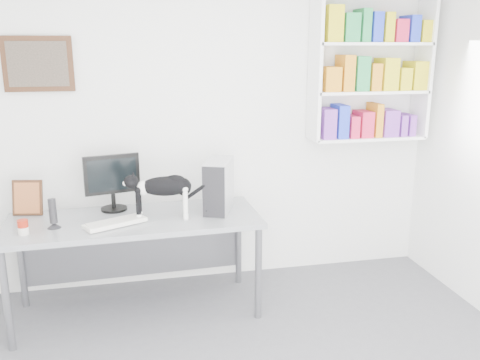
# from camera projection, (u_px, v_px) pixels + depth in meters

# --- Properties ---
(room) EXTENTS (4.01, 4.01, 2.70)m
(room) POSITION_uv_depth(u_px,v_px,m) (267.00, 194.00, 2.43)
(room) COLOR #59595F
(room) RESTS_ON ground
(bookshelf) EXTENTS (1.03, 0.28, 1.24)m
(bookshelf) POSITION_uv_depth(u_px,v_px,m) (371.00, 68.00, 4.33)
(bookshelf) COLOR white
(bookshelf) RESTS_ON room
(wall_art) EXTENTS (0.52, 0.04, 0.42)m
(wall_art) POSITION_uv_depth(u_px,v_px,m) (38.00, 64.00, 3.89)
(wall_art) COLOR #412415
(wall_art) RESTS_ON room
(desk) EXTENTS (1.90, 0.80, 0.78)m
(desk) POSITION_uv_depth(u_px,v_px,m) (137.00, 266.00, 3.92)
(desk) COLOR gray
(desk) RESTS_ON room
(monitor) EXTENTS (0.46, 0.29, 0.45)m
(monitor) POSITION_uv_depth(u_px,v_px,m) (112.00, 182.00, 3.95)
(monitor) COLOR black
(monitor) RESTS_ON desk
(keyboard) EXTENTS (0.47, 0.34, 0.03)m
(keyboard) POSITION_uv_depth(u_px,v_px,m) (115.00, 223.00, 3.67)
(keyboard) COLOR silver
(keyboard) RESTS_ON desk
(pc_tower) EXTENTS (0.31, 0.44, 0.40)m
(pc_tower) POSITION_uv_depth(u_px,v_px,m) (219.00, 186.00, 3.96)
(pc_tower) COLOR silver
(pc_tower) RESTS_ON desk
(speaker) EXTENTS (0.12, 0.12, 0.22)m
(speaker) POSITION_uv_depth(u_px,v_px,m) (53.00, 213.00, 3.58)
(speaker) COLOR black
(speaker) RESTS_ON desk
(leaning_print) EXTENTS (0.24, 0.13, 0.28)m
(leaning_print) POSITION_uv_depth(u_px,v_px,m) (27.00, 197.00, 3.86)
(leaning_print) COLOR #412415
(leaning_print) RESTS_ON desk
(soup_can) EXTENTS (0.08, 0.08, 0.10)m
(soup_can) POSITION_uv_depth(u_px,v_px,m) (23.00, 227.00, 3.47)
(soup_can) COLOR #A61E0E
(soup_can) RESTS_ON desk
(cat) EXTENTS (0.57, 0.20, 0.34)m
(cat) POSITION_uv_depth(u_px,v_px,m) (164.00, 197.00, 3.76)
(cat) COLOR black
(cat) RESTS_ON desk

